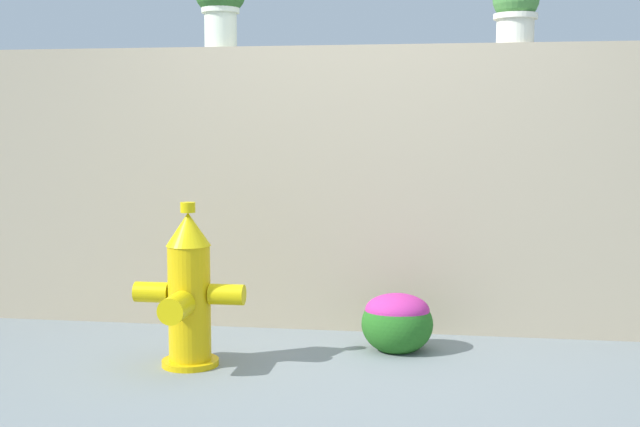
% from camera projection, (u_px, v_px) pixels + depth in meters
% --- Properties ---
extents(ground_plane, '(24.00, 24.00, 0.00)m').
position_uv_depth(ground_plane, '(337.00, 387.00, 3.82)').
color(ground_plane, gray).
extents(stone_wall, '(6.08, 0.32, 1.64)m').
position_uv_depth(stone_wall, '(364.00, 189.00, 4.91)').
color(stone_wall, tan).
rests_on(stone_wall, ground).
extents(potted_plant_2, '(0.27, 0.27, 0.38)m').
position_uv_depth(potted_plant_2, '(516.00, 3.00, 4.64)').
color(potted_plant_2, silver).
rests_on(potted_plant_2, stone_wall).
extents(fire_hydrant, '(0.56, 0.44, 0.82)m').
position_uv_depth(fire_hydrant, '(188.00, 294.00, 4.11)').
color(fire_hydrant, '#DEB30B').
rests_on(fire_hydrant, ground).
extents(flower_bush_left, '(0.38, 0.34, 0.32)m').
position_uv_depth(flower_bush_left, '(397.00, 320.00, 4.41)').
color(flower_bush_left, '#25681F').
rests_on(flower_bush_left, ground).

